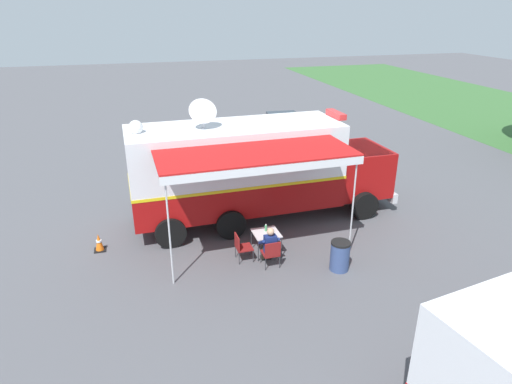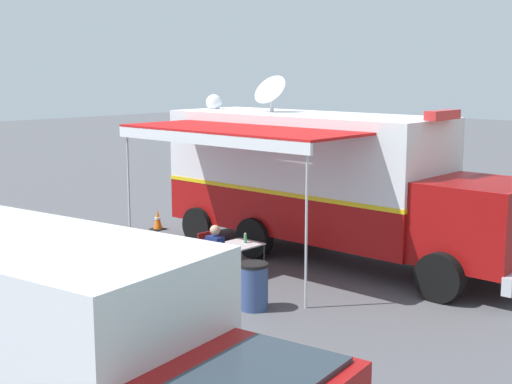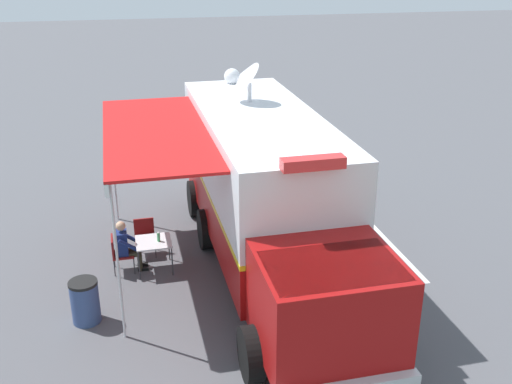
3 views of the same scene
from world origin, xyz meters
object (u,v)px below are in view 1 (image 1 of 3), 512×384
(folding_chair_beside_table, at_px, (241,245))
(traffic_cone, at_px, (99,242))
(car_behind_truck, at_px, (285,131))
(folding_chair_at_table, at_px, (271,252))
(trash_bin, at_px, (340,256))
(seated_responder, at_px, (269,245))
(folding_table, at_px, (266,234))
(water_bottle, at_px, (266,228))
(command_truck, at_px, (257,167))

(folding_chair_beside_table, bearing_deg, traffic_cone, -113.27)
(car_behind_truck, bearing_deg, traffic_cone, -46.04)
(folding_chair_at_table, height_order, car_behind_truck, car_behind_truck)
(trash_bin, bearing_deg, seated_responder, -113.95)
(folding_table, bearing_deg, car_behind_truck, 157.96)
(folding_table, relative_size, traffic_cone, 1.41)
(water_bottle, bearing_deg, traffic_cone, -106.48)
(water_bottle, xyz_separation_m, trash_bin, (1.57, 1.78, -0.38))
(car_behind_truck, bearing_deg, trash_bin, -11.66)
(folding_table, height_order, car_behind_truck, car_behind_truck)
(water_bottle, relative_size, folding_chair_beside_table, 0.26)
(car_behind_truck, bearing_deg, folding_chair_at_table, -21.00)
(seated_responder, height_order, car_behind_truck, car_behind_truck)
(seated_responder, xyz_separation_m, car_behind_truck, (-11.21, 4.38, 0.23))
(water_bottle, xyz_separation_m, car_behind_truck, (-10.48, 4.27, 0.05))
(folding_chair_at_table, bearing_deg, car_behind_truck, 159.00)
(folding_table, bearing_deg, command_truck, 170.61)
(folding_table, height_order, seated_responder, seated_responder)
(water_bottle, relative_size, trash_bin, 0.25)
(water_bottle, height_order, trash_bin, water_bottle)
(water_bottle, distance_m, trash_bin, 2.41)
(traffic_cone, bearing_deg, seated_responder, 65.73)
(folding_chair_at_table, bearing_deg, command_truck, 171.39)
(command_truck, distance_m, water_bottle, 2.70)
(folding_chair_beside_table, xyz_separation_m, seated_responder, (0.43, 0.76, 0.14))
(seated_responder, bearing_deg, folding_chair_beside_table, -119.48)
(trash_bin, height_order, traffic_cone, trash_bin)
(trash_bin, relative_size, car_behind_truck, 0.21)
(folding_table, height_order, traffic_cone, folding_table)
(folding_table, distance_m, trash_bin, 2.33)
(seated_responder, bearing_deg, water_bottle, 171.19)
(folding_table, bearing_deg, seated_responder, -8.42)
(seated_responder, relative_size, trash_bin, 1.37)
(water_bottle, height_order, car_behind_truck, car_behind_truck)
(trash_bin, height_order, car_behind_truck, car_behind_truck)
(car_behind_truck, bearing_deg, command_truck, -25.67)
(traffic_cone, distance_m, car_behind_truck, 12.96)
(folding_chair_beside_table, height_order, car_behind_truck, car_behind_truck)
(command_truck, bearing_deg, folding_chair_at_table, -8.61)
(traffic_cone, bearing_deg, trash_bin, 65.82)
(command_truck, bearing_deg, folding_table, -9.39)
(seated_responder, bearing_deg, car_behind_truck, 158.65)
(water_bottle, distance_m, car_behind_truck, 11.32)
(folding_chair_beside_table, bearing_deg, folding_table, 102.07)
(command_truck, relative_size, folding_table, 11.64)
(folding_chair_at_table, distance_m, seated_responder, 0.23)
(water_bottle, bearing_deg, folding_chair_beside_table, -70.89)
(traffic_cone, bearing_deg, folding_chair_at_table, 63.96)
(folding_chair_at_table, xyz_separation_m, folding_chair_beside_table, (-0.62, -0.76, 0.00))
(command_truck, xyz_separation_m, traffic_cone, (0.94, -5.45, -1.66))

